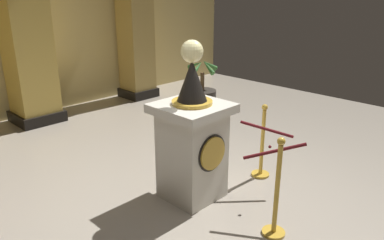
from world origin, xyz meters
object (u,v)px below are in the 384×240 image
Objects in this scene: stanchion_far at (262,152)px; potted_palm_right at (202,98)px; stanchion_near at (276,202)px; pedestal_clock at (192,140)px.

potted_palm_right reaches higher than stanchion_far.
potted_palm_right is at bearing 53.59° from stanchion_near.
stanchion_near is at bearing -126.41° from potted_palm_right.
pedestal_clock reaches higher than potted_palm_right.
pedestal_clock reaches higher than stanchion_near.
potted_palm_right is (1.46, 2.46, -0.05)m from stanchion_far.
pedestal_clock is at bearing 163.88° from stanchion_far.
stanchion_near is 1.07× the size of stanchion_far.
pedestal_clock is at bearing 92.45° from stanchion_near.
stanchion_far is (1.02, -0.29, -0.38)m from pedestal_clock.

